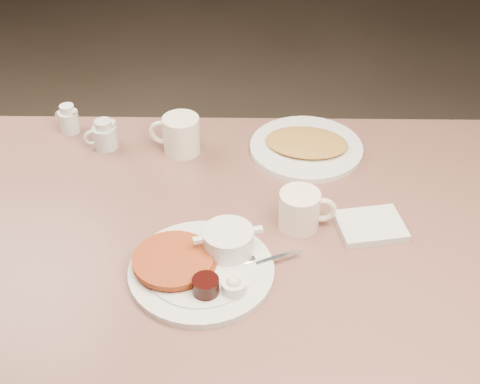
{
  "coord_description": "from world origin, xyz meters",
  "views": [
    {
      "loc": [
        0.02,
        -1.16,
        1.74
      ],
      "look_at": [
        0.0,
        0.02,
        0.82
      ],
      "focal_mm": 49.8,
      "sensor_mm": 36.0,
      "label": 1
    }
  ],
  "objects_px": {
    "coffee_mug_near": "(301,209)",
    "hash_plate": "(306,146)",
    "main_plate": "(203,262)",
    "creamer_left": "(104,135)",
    "creamer_right": "(69,119)",
    "diner_table": "(240,274)",
    "coffee_mug_far": "(180,135)"
  },
  "relations": [
    {
      "from": "diner_table",
      "to": "creamer_left",
      "type": "height_order",
      "value": "creamer_left"
    },
    {
      "from": "creamer_left",
      "to": "coffee_mug_near",
      "type": "bearing_deg",
      "value": -31.92
    },
    {
      "from": "main_plate",
      "to": "creamer_right",
      "type": "relative_size",
      "value": 5.01
    },
    {
      "from": "coffee_mug_near",
      "to": "creamer_right",
      "type": "distance_m",
      "value": 0.72
    },
    {
      "from": "diner_table",
      "to": "main_plate",
      "type": "bearing_deg",
      "value": -115.26
    },
    {
      "from": "hash_plate",
      "to": "main_plate",
      "type": "bearing_deg",
      "value": -118.58
    },
    {
      "from": "diner_table",
      "to": "main_plate",
      "type": "xyz_separation_m",
      "value": [
        -0.07,
        -0.16,
        0.19
      ]
    },
    {
      "from": "main_plate",
      "to": "coffee_mug_near",
      "type": "bearing_deg",
      "value": 34.89
    },
    {
      "from": "diner_table",
      "to": "coffee_mug_far",
      "type": "height_order",
      "value": "coffee_mug_far"
    },
    {
      "from": "coffee_mug_near",
      "to": "creamer_left",
      "type": "height_order",
      "value": "coffee_mug_near"
    },
    {
      "from": "coffee_mug_near",
      "to": "creamer_left",
      "type": "bearing_deg",
      "value": 148.08
    },
    {
      "from": "coffee_mug_near",
      "to": "coffee_mug_far",
      "type": "height_order",
      "value": "coffee_mug_far"
    },
    {
      "from": "creamer_left",
      "to": "creamer_right",
      "type": "bearing_deg",
      "value": 145.32
    },
    {
      "from": "hash_plate",
      "to": "creamer_left",
      "type": "bearing_deg",
      "value": 179.16
    },
    {
      "from": "creamer_right",
      "to": "main_plate",
      "type": "bearing_deg",
      "value": -53.39
    },
    {
      "from": "diner_table",
      "to": "hash_plate",
      "type": "bearing_deg",
      "value": 59.69
    },
    {
      "from": "main_plate",
      "to": "creamer_left",
      "type": "distance_m",
      "value": 0.54
    },
    {
      "from": "diner_table",
      "to": "coffee_mug_near",
      "type": "distance_m",
      "value": 0.26
    },
    {
      "from": "coffee_mug_near",
      "to": "coffee_mug_far",
      "type": "relative_size",
      "value": 0.91
    },
    {
      "from": "main_plate",
      "to": "creamer_left",
      "type": "relative_size",
      "value": 4.37
    },
    {
      "from": "creamer_right",
      "to": "hash_plate",
      "type": "distance_m",
      "value": 0.65
    },
    {
      "from": "main_plate",
      "to": "creamer_right",
      "type": "height_order",
      "value": "creamer_right"
    },
    {
      "from": "coffee_mug_far",
      "to": "hash_plate",
      "type": "bearing_deg",
      "value": 1.22
    },
    {
      "from": "main_plate",
      "to": "creamer_left",
      "type": "bearing_deg",
      "value": 122.0
    },
    {
      "from": "diner_table",
      "to": "creamer_right",
      "type": "height_order",
      "value": "creamer_right"
    },
    {
      "from": "main_plate",
      "to": "creamer_right",
      "type": "xyz_separation_m",
      "value": [
        -0.4,
        0.53,
        0.01
      ]
    },
    {
      "from": "diner_table",
      "to": "creamer_left",
      "type": "distance_m",
      "value": 0.51
    },
    {
      "from": "coffee_mug_near",
      "to": "hash_plate",
      "type": "distance_m",
      "value": 0.31
    },
    {
      "from": "main_plate",
      "to": "creamer_left",
      "type": "height_order",
      "value": "creamer_left"
    },
    {
      "from": "coffee_mug_near",
      "to": "hash_plate",
      "type": "bearing_deg",
      "value": 83.69
    },
    {
      "from": "main_plate",
      "to": "hash_plate",
      "type": "relative_size",
      "value": 1.18
    },
    {
      "from": "creamer_left",
      "to": "hash_plate",
      "type": "bearing_deg",
      "value": -0.84
    }
  ]
}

